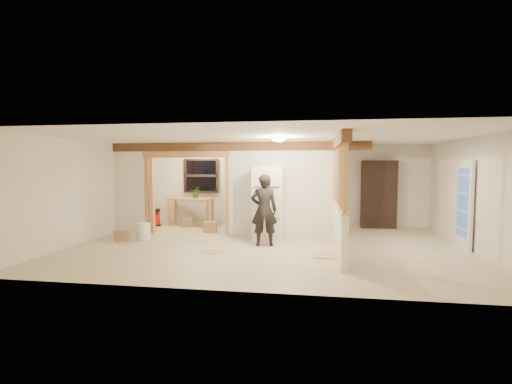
% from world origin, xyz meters
% --- Properties ---
extents(floor, '(9.00, 6.50, 0.01)m').
position_xyz_m(floor, '(0.00, 0.00, -0.01)').
color(floor, beige).
rests_on(floor, ground).
extents(ceiling, '(9.00, 6.50, 0.01)m').
position_xyz_m(ceiling, '(0.00, 0.00, 2.50)').
color(ceiling, white).
extents(wall_back, '(9.00, 0.01, 2.50)m').
position_xyz_m(wall_back, '(0.00, 3.25, 1.25)').
color(wall_back, silver).
rests_on(wall_back, floor).
extents(wall_front, '(9.00, 0.01, 2.50)m').
position_xyz_m(wall_front, '(0.00, -3.25, 1.25)').
color(wall_front, silver).
rests_on(wall_front, floor).
extents(wall_left, '(0.01, 6.50, 2.50)m').
position_xyz_m(wall_left, '(-4.50, 0.00, 1.25)').
color(wall_left, silver).
rests_on(wall_left, floor).
extents(wall_right, '(0.01, 6.50, 2.50)m').
position_xyz_m(wall_right, '(4.50, 0.00, 1.25)').
color(wall_right, silver).
rests_on(wall_right, floor).
extents(partition_left_stub, '(0.90, 0.12, 2.50)m').
position_xyz_m(partition_left_stub, '(-4.05, 1.20, 1.25)').
color(partition_left_stub, silver).
rests_on(partition_left_stub, floor).
extents(partition_center, '(2.80, 0.12, 2.50)m').
position_xyz_m(partition_center, '(0.20, 1.20, 1.25)').
color(partition_center, silver).
rests_on(partition_center, floor).
extents(doorway_frame, '(2.46, 0.14, 2.20)m').
position_xyz_m(doorway_frame, '(-2.40, 1.20, 1.10)').
color(doorway_frame, tan).
rests_on(doorway_frame, floor).
extents(header_beam_back, '(7.00, 0.18, 0.22)m').
position_xyz_m(header_beam_back, '(-1.00, 1.20, 2.38)').
color(header_beam_back, brown).
rests_on(header_beam_back, ceiling).
extents(header_beam_right, '(0.18, 3.30, 0.22)m').
position_xyz_m(header_beam_right, '(1.60, -0.40, 2.38)').
color(header_beam_right, brown).
rests_on(header_beam_right, ceiling).
extents(pony_wall, '(0.12, 3.20, 1.00)m').
position_xyz_m(pony_wall, '(1.60, -0.40, 0.50)').
color(pony_wall, silver).
rests_on(pony_wall, floor).
extents(stud_partition, '(0.14, 3.20, 1.32)m').
position_xyz_m(stud_partition, '(1.60, -0.40, 1.66)').
color(stud_partition, tan).
rests_on(stud_partition, pony_wall).
extents(window_back, '(1.12, 0.10, 1.10)m').
position_xyz_m(window_back, '(-2.60, 3.17, 1.55)').
color(window_back, black).
rests_on(window_back, wall_back).
extents(french_door, '(0.12, 0.86, 2.00)m').
position_xyz_m(french_door, '(4.42, 0.40, 1.00)').
color(french_door, white).
rests_on(french_door, floor).
extents(ceiling_dome_main, '(0.36, 0.36, 0.16)m').
position_xyz_m(ceiling_dome_main, '(0.30, -0.50, 2.48)').
color(ceiling_dome_main, '#FFEABF').
rests_on(ceiling_dome_main, ceiling).
extents(ceiling_dome_util, '(0.32, 0.32, 0.14)m').
position_xyz_m(ceiling_dome_util, '(-2.50, 2.30, 2.48)').
color(ceiling_dome_util, '#FFEABF').
rests_on(ceiling_dome_util, ceiling).
extents(hanging_bulb, '(0.07, 0.07, 0.07)m').
position_xyz_m(hanging_bulb, '(-2.00, 1.60, 2.18)').
color(hanging_bulb, '#FFD88C').
rests_on(hanging_bulb, ceiling).
extents(refrigerator, '(0.76, 0.74, 1.85)m').
position_xyz_m(refrigerator, '(-0.08, 0.77, 0.93)').
color(refrigerator, silver).
rests_on(refrigerator, floor).
extents(woman, '(0.66, 0.48, 1.68)m').
position_xyz_m(woman, '(-0.09, -0.02, 0.84)').
color(woman, black).
rests_on(woman, floor).
extents(work_table, '(1.47, 0.95, 0.85)m').
position_xyz_m(work_table, '(-2.77, 2.66, 0.43)').
color(work_table, tan).
rests_on(work_table, floor).
extents(potted_plant, '(0.33, 0.29, 0.36)m').
position_xyz_m(potted_plant, '(-2.62, 2.72, 1.03)').
color(potted_plant, '#255626').
rests_on(potted_plant, work_table).
extents(shop_vac, '(0.51, 0.51, 0.54)m').
position_xyz_m(shop_vac, '(-3.86, 2.32, 0.27)').
color(shop_vac, '#B11709').
rests_on(shop_vac, floor).
extents(bookshelf, '(1.02, 0.34, 2.03)m').
position_xyz_m(bookshelf, '(3.00, 3.01, 1.02)').
color(bookshelf, black).
rests_on(bookshelf, floor).
extents(bucket, '(0.39, 0.39, 0.42)m').
position_xyz_m(bucket, '(-3.20, 0.21, 0.21)').
color(bucket, white).
rests_on(bucket, floor).
extents(box_util_a, '(0.37, 0.33, 0.30)m').
position_xyz_m(box_util_a, '(-1.83, 1.53, 0.15)').
color(box_util_a, '#A57850').
rests_on(box_util_a, floor).
extents(box_util_b, '(0.37, 0.37, 0.28)m').
position_xyz_m(box_util_b, '(-2.78, 2.31, 0.14)').
color(box_util_b, '#A57850').
rests_on(box_util_b, floor).
extents(box_front, '(0.39, 0.35, 0.27)m').
position_xyz_m(box_front, '(-3.68, 0.01, 0.13)').
color(box_front, '#A57850').
rests_on(box_front, floor).
extents(floor_panel_near, '(0.57, 0.57, 0.02)m').
position_xyz_m(floor_panel_near, '(1.34, -0.82, 0.01)').
color(floor_panel_near, tan).
rests_on(floor_panel_near, floor).
extents(floor_panel_far, '(0.53, 0.49, 0.01)m').
position_xyz_m(floor_panel_far, '(-1.08, -0.86, 0.01)').
color(floor_panel_far, tan).
rests_on(floor_panel_far, floor).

